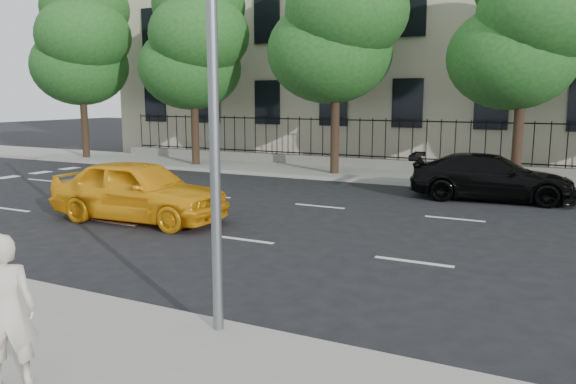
# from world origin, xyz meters

# --- Properties ---
(ground) EXTENTS (120.00, 120.00, 0.00)m
(ground) POSITION_xyz_m (0.00, 0.00, 0.00)
(ground) COLOR black
(ground) RESTS_ON ground
(far_sidewalk) EXTENTS (60.00, 4.00, 0.15)m
(far_sidewalk) POSITION_xyz_m (0.00, 14.00, 0.07)
(far_sidewalk) COLOR gray
(far_sidewalk) RESTS_ON ground
(lane_markings) EXTENTS (49.60, 4.62, 0.01)m
(lane_markings) POSITION_xyz_m (0.00, 4.75, 0.01)
(lane_markings) COLOR silver
(lane_markings) RESTS_ON ground
(iron_fence) EXTENTS (30.00, 0.50, 2.20)m
(iron_fence) POSITION_xyz_m (0.00, 15.70, 0.65)
(iron_fence) COLOR slate
(iron_fence) RESTS_ON far_sidewalk
(tree_a) EXTENTS (5.71, 5.31, 9.39)m
(tree_a) POSITION_xyz_m (-15.96, 13.36, 6.13)
(tree_a) COLOR #382619
(tree_a) RESTS_ON far_sidewalk
(tree_b) EXTENTS (5.53, 5.12, 8.97)m
(tree_b) POSITION_xyz_m (-8.96, 13.36, 5.84)
(tree_b) COLOR #382619
(tree_b) RESTS_ON far_sidewalk
(tree_c) EXTENTS (5.89, 5.50, 9.80)m
(tree_c) POSITION_xyz_m (-1.96, 13.36, 6.41)
(tree_c) COLOR #382619
(tree_c) RESTS_ON far_sidewalk
(tree_d) EXTENTS (5.34, 4.94, 8.84)m
(tree_d) POSITION_xyz_m (5.04, 13.36, 5.84)
(tree_d) COLOR #382619
(tree_d) RESTS_ON far_sidewalk
(yellow_taxi) EXTENTS (4.96, 2.22, 1.66)m
(yellow_taxi) POSITION_xyz_m (-3.52, 3.02, 0.83)
(yellow_taxi) COLOR #F8A813
(yellow_taxi) RESTS_ON ground
(black_sedan) EXTENTS (5.28, 2.61, 1.48)m
(black_sedan) POSITION_xyz_m (4.49, 10.47, 0.74)
(black_sedan) COLOR black
(black_sedan) RESTS_ON ground
(woman_near) EXTENTS (0.74, 0.73, 1.72)m
(woman_near) POSITION_xyz_m (1.33, -4.61, 1.01)
(woman_near) COLOR beige
(woman_near) RESTS_ON near_sidewalk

